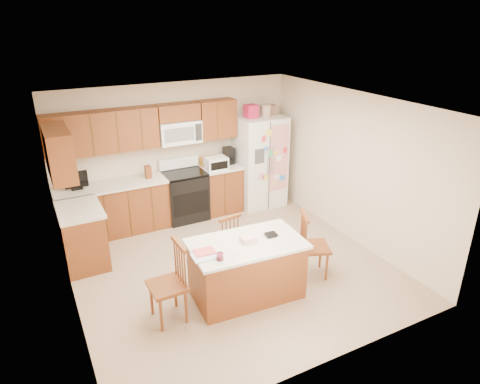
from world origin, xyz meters
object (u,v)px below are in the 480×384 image
windsor_chair_left (169,285)px  windsor_chair_right (313,246)px  stove (185,195)px  windsor_chair_back (225,242)px  island (246,269)px  refrigerator (259,160)px

windsor_chair_left → windsor_chair_right: size_ratio=1.06×
stove → windsor_chair_back: stove is taller
windsor_chair_back → windsor_chair_right: size_ratio=0.91×
island → windsor_chair_left: 1.08m
stove → windsor_chair_left: 2.92m
windsor_chair_right → island: bearing=180.0°
refrigerator → windsor_chair_right: size_ratio=2.05×
stove → windsor_chair_left: size_ratio=1.07×
refrigerator → windsor_chair_left: (-2.77, -2.60, -0.42)m
stove → windsor_chair_back: 1.90m
stove → windsor_chair_back: size_ratio=1.25×
refrigerator → windsor_chair_back: 2.50m
stove → windsor_chair_right: stove is taller
windsor_chair_left → windsor_chair_back: bearing=34.0°
windsor_chair_back → stove: bearing=88.0°
island → windsor_chair_back: island is taller
stove → island: stove is taller
island → windsor_chair_left: (-1.08, 0.02, 0.08)m
windsor_chair_left → windsor_chair_back: windsor_chair_left is taller
windsor_chair_back → windsor_chair_right: windsor_chair_right is taller
stove → island: 2.68m
stove → island: bearing=-92.6°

